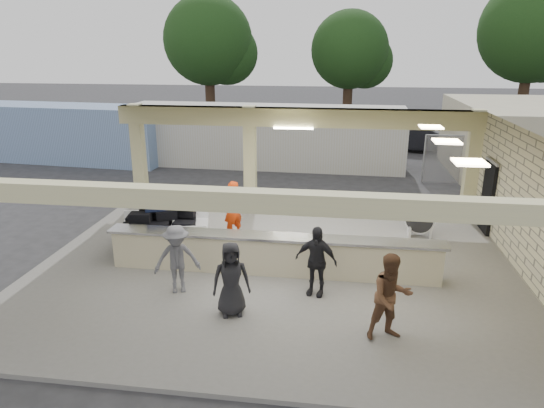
# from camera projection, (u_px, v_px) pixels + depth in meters

# --- Properties ---
(ground) EXTENTS (120.00, 120.00, 0.00)m
(ground) POSITION_uv_depth(u_px,v_px,m) (275.00, 267.00, 12.48)
(ground) COLOR #29282B
(ground) RESTS_ON ground
(pavilion) EXTENTS (12.01, 10.00, 3.55)m
(pavilion) POSITION_uv_depth(u_px,v_px,m) (287.00, 210.00, 12.66)
(pavilion) COLOR slate
(pavilion) RESTS_ON ground
(baggage_counter) EXTENTS (8.20, 0.58, 0.98)m
(baggage_counter) POSITION_uv_depth(u_px,v_px,m) (272.00, 254.00, 11.83)
(baggage_counter) COLOR #BBB08C
(baggage_counter) RESTS_ON pavilion
(luggage_cart) EXTENTS (2.64, 1.97, 1.38)m
(luggage_cart) POSITION_uv_depth(u_px,v_px,m) (163.00, 223.00, 13.17)
(luggage_cart) COLOR silver
(luggage_cart) RESTS_ON pavilion
(drum_fan) EXTENTS (0.92, 0.56, 0.97)m
(drum_fan) POSITION_uv_depth(u_px,v_px,m) (420.00, 219.00, 14.15)
(drum_fan) COLOR silver
(drum_fan) RESTS_ON pavilion
(baggage_handler) EXTENTS (0.67, 0.68, 1.69)m
(baggage_handler) POSITION_uv_depth(u_px,v_px,m) (233.00, 209.00, 13.96)
(baggage_handler) COLOR red
(baggage_handler) RESTS_ON pavilion
(passenger_a) EXTENTS (0.91, 0.63, 1.72)m
(passenger_a) POSITION_uv_depth(u_px,v_px,m) (391.00, 297.00, 9.04)
(passenger_a) COLOR brown
(passenger_a) RESTS_ON pavilion
(passenger_b) EXTENTS (1.00, 0.56, 1.62)m
(passenger_b) POSITION_uv_depth(u_px,v_px,m) (316.00, 261.00, 10.70)
(passenger_b) COLOR black
(passenger_b) RESTS_ON pavilion
(passenger_c) EXTENTS (1.09, 0.70, 1.59)m
(passenger_c) POSITION_uv_depth(u_px,v_px,m) (177.00, 259.00, 10.81)
(passenger_c) COLOR #515257
(passenger_c) RESTS_ON pavilion
(passenger_d) EXTENTS (0.84, 0.54, 1.59)m
(passenger_d) POSITION_uv_depth(u_px,v_px,m) (231.00, 279.00, 9.90)
(passenger_d) COLOR black
(passenger_d) RESTS_ON pavilion
(car_white_a) EXTENTS (5.82, 3.88, 1.52)m
(car_white_a) POSITION_uv_depth(u_px,v_px,m) (512.00, 152.00, 22.52)
(car_white_a) COLOR silver
(car_white_a) RESTS_ON ground
(car_dark) EXTENTS (4.54, 2.05, 1.46)m
(car_dark) POSITION_uv_depth(u_px,v_px,m) (420.00, 138.00, 26.08)
(car_dark) COLOR black
(car_dark) RESTS_ON ground
(container_white) EXTENTS (12.97, 2.94, 2.80)m
(container_white) POSITION_uv_depth(u_px,v_px,m) (265.00, 136.00, 22.84)
(container_white) COLOR #BBBBB6
(container_white) RESTS_ON ground
(container_blue) EXTENTS (10.64, 3.36, 2.72)m
(container_blue) POSITION_uv_depth(u_px,v_px,m) (62.00, 133.00, 23.88)
(container_blue) COLOR #7D9BC8
(container_blue) RESTS_ON ground
(tree_left) EXTENTS (6.60, 6.30, 9.00)m
(tree_left) POSITION_uv_depth(u_px,v_px,m) (213.00, 44.00, 34.51)
(tree_left) COLOR #382619
(tree_left) RESTS_ON ground
(tree_mid) EXTENTS (6.00, 5.60, 8.00)m
(tree_mid) POSITION_uv_depth(u_px,v_px,m) (354.00, 53.00, 35.27)
(tree_mid) COLOR #382619
(tree_mid) RESTS_ON ground
(tree_right) EXTENTS (7.20, 7.00, 10.00)m
(tree_right) POSITION_uv_depth(u_px,v_px,m) (537.00, 34.00, 32.37)
(tree_right) COLOR #382619
(tree_right) RESTS_ON ground
(adjacent_building) EXTENTS (6.00, 8.00, 3.20)m
(adjacent_building) POSITION_uv_depth(u_px,v_px,m) (533.00, 143.00, 20.16)
(adjacent_building) COLOR beige
(adjacent_building) RESTS_ON ground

